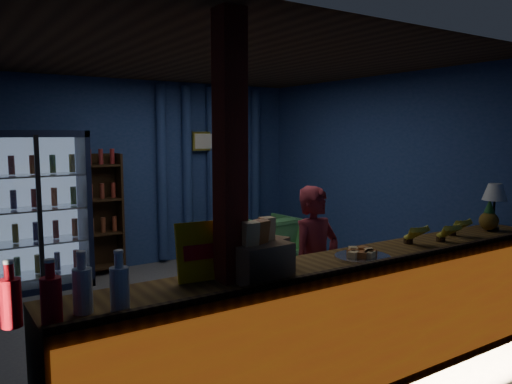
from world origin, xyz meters
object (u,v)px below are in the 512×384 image
pastry_tray (363,256)px  table_lamp (495,194)px  shopkeeper (315,267)px  green_chair (269,238)px

pastry_tray → table_lamp: size_ratio=0.93×
shopkeeper → pastry_tray: (-0.14, -0.69, 0.26)m
shopkeeper → green_chair: bearing=56.2°
shopkeeper → table_lamp: shopkeeper is taller
table_lamp → shopkeeper: bearing=160.8°
green_chair → pastry_tray: (-1.54, -3.39, 0.65)m
green_chair → pastry_tray: pastry_tray is taller
shopkeeper → green_chair: size_ratio=1.98×
green_chair → pastry_tray: bearing=61.8°
shopkeeper → green_chair: shopkeeper is taller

